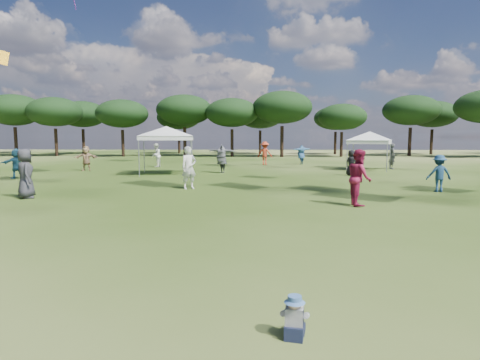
# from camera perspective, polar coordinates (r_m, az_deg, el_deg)

# --- Properties ---
(tree_line) EXTENTS (108.78, 17.63, 7.77)m
(tree_line) POSITION_cam_1_polar(r_m,az_deg,el_deg) (50.27, 4.78, 9.67)
(tree_line) COLOR black
(tree_line) RESTS_ON ground
(tent_left) EXTENTS (6.43, 6.43, 3.26)m
(tent_left) POSITION_cam_1_polar(r_m,az_deg,el_deg) (25.30, -10.45, 7.24)
(tent_left) COLOR gray
(tent_left) RESTS_ON ground
(tent_right) EXTENTS (5.14, 5.14, 2.98)m
(tent_right) POSITION_cam_1_polar(r_m,az_deg,el_deg) (29.38, 17.97, 6.34)
(tent_right) COLOR gray
(tent_right) RESTS_ON ground
(toddler) EXTENTS (0.36, 0.40, 0.51)m
(toddler) POSITION_cam_1_polar(r_m,az_deg,el_deg) (4.89, 7.77, -18.96)
(toddler) COLOR #161B31
(toddler) RESTS_ON ground
(festival_crowd) EXTENTS (29.21, 21.83, 1.93)m
(festival_crowd) POSITION_cam_1_polar(r_m,az_deg,el_deg) (24.78, 0.95, 2.86)
(festival_crowd) COLOR #90864E
(festival_crowd) RESTS_ON ground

